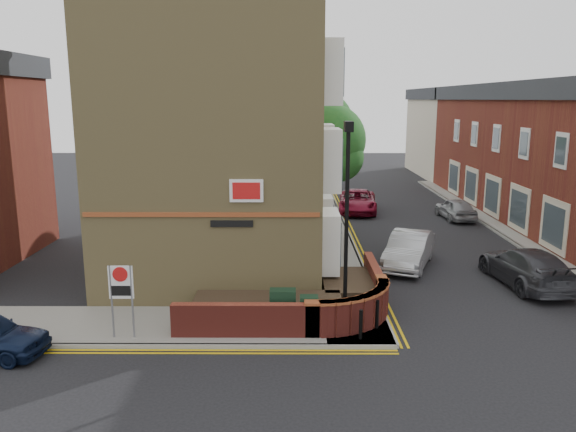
# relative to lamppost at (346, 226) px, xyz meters

# --- Properties ---
(ground) EXTENTS (120.00, 120.00, 0.00)m
(ground) POSITION_rel_lamppost_xyz_m (-1.60, -1.20, -3.34)
(ground) COLOR black
(ground) RESTS_ON ground
(pavement_corner) EXTENTS (13.00, 3.00, 0.12)m
(pavement_corner) POSITION_rel_lamppost_xyz_m (-5.10, 0.30, -3.28)
(pavement_corner) COLOR gray
(pavement_corner) RESTS_ON ground
(pavement_main) EXTENTS (2.00, 32.00, 0.12)m
(pavement_main) POSITION_rel_lamppost_xyz_m (0.40, 14.80, -3.28)
(pavement_main) COLOR gray
(pavement_main) RESTS_ON ground
(pavement_far) EXTENTS (4.00, 40.00, 0.12)m
(pavement_far) POSITION_rel_lamppost_xyz_m (11.40, 11.80, -3.28)
(pavement_far) COLOR gray
(pavement_far) RESTS_ON ground
(kerb_side) EXTENTS (13.00, 0.15, 0.12)m
(kerb_side) POSITION_rel_lamppost_xyz_m (-5.10, -1.20, -3.28)
(kerb_side) COLOR gray
(kerb_side) RESTS_ON ground
(kerb_main_near) EXTENTS (0.15, 32.00, 0.12)m
(kerb_main_near) POSITION_rel_lamppost_xyz_m (1.40, 14.80, -3.28)
(kerb_main_near) COLOR gray
(kerb_main_near) RESTS_ON ground
(kerb_main_far) EXTENTS (0.15, 40.00, 0.12)m
(kerb_main_far) POSITION_rel_lamppost_xyz_m (9.40, 11.80, -3.28)
(kerb_main_far) COLOR gray
(kerb_main_far) RESTS_ON ground
(yellow_lines_side) EXTENTS (13.00, 0.28, 0.01)m
(yellow_lines_side) POSITION_rel_lamppost_xyz_m (-5.10, -1.45, -3.34)
(yellow_lines_side) COLOR gold
(yellow_lines_side) RESTS_ON ground
(yellow_lines_main) EXTENTS (0.28, 32.00, 0.01)m
(yellow_lines_main) POSITION_rel_lamppost_xyz_m (1.65, 14.80, -3.34)
(yellow_lines_main) COLOR gold
(yellow_lines_main) RESTS_ON ground
(corner_building) EXTENTS (8.95, 10.40, 13.60)m
(corner_building) POSITION_rel_lamppost_xyz_m (-4.44, 6.80, 2.88)
(corner_building) COLOR #9E8954
(corner_building) RESTS_ON ground
(garden_wall) EXTENTS (6.80, 6.00, 1.20)m
(garden_wall) POSITION_rel_lamppost_xyz_m (-1.60, 1.30, -3.34)
(garden_wall) COLOR maroon
(garden_wall) RESTS_ON ground
(lamppost) EXTENTS (0.25, 0.50, 6.30)m
(lamppost) POSITION_rel_lamppost_xyz_m (0.00, 0.00, 0.00)
(lamppost) COLOR black
(lamppost) RESTS_ON pavement_corner
(utility_cabinet_large) EXTENTS (0.80, 0.45, 1.20)m
(utility_cabinet_large) POSITION_rel_lamppost_xyz_m (-1.90, 0.10, -2.62)
(utility_cabinet_large) COLOR black
(utility_cabinet_large) RESTS_ON pavement_corner
(utility_cabinet_small) EXTENTS (0.55, 0.40, 1.10)m
(utility_cabinet_small) POSITION_rel_lamppost_xyz_m (-1.10, -0.20, -2.67)
(utility_cabinet_small) COLOR black
(utility_cabinet_small) RESTS_ON pavement_corner
(bollard_near) EXTENTS (0.11, 0.11, 0.90)m
(bollard_near) POSITION_rel_lamppost_xyz_m (0.40, -0.80, -2.77)
(bollard_near) COLOR black
(bollard_near) RESTS_ON pavement_corner
(bollard_far) EXTENTS (0.11, 0.11, 0.90)m
(bollard_far) POSITION_rel_lamppost_xyz_m (1.00, -0.00, -2.77)
(bollard_far) COLOR black
(bollard_far) RESTS_ON pavement_corner
(zone_sign) EXTENTS (0.72, 0.07, 2.20)m
(zone_sign) POSITION_rel_lamppost_xyz_m (-6.60, -0.70, -1.70)
(zone_sign) COLOR slate
(zone_sign) RESTS_ON pavement_corner
(far_terrace) EXTENTS (5.40, 30.40, 8.00)m
(far_terrace) POSITION_rel_lamppost_xyz_m (12.90, 15.80, 0.70)
(far_terrace) COLOR maroon
(far_terrace) RESTS_ON ground
(far_terrace_cream) EXTENTS (5.40, 12.40, 8.00)m
(far_terrace_cream) POSITION_rel_lamppost_xyz_m (12.90, 36.80, 0.71)
(far_terrace_cream) COLOR beige
(far_terrace_cream) RESTS_ON ground
(tree_near) EXTENTS (3.64, 3.65, 6.70)m
(tree_near) POSITION_rel_lamppost_xyz_m (0.40, 12.85, 1.36)
(tree_near) COLOR #382B1E
(tree_near) RESTS_ON pavement_main
(tree_mid) EXTENTS (4.03, 4.03, 7.42)m
(tree_mid) POSITION_rel_lamppost_xyz_m (0.40, 20.85, 1.85)
(tree_mid) COLOR #382B1E
(tree_mid) RESTS_ON pavement_main
(tree_far) EXTENTS (3.81, 3.81, 7.00)m
(tree_far) POSITION_rel_lamppost_xyz_m (0.40, 28.85, 1.57)
(tree_far) COLOR #382B1E
(tree_far) RESTS_ON pavement_main
(traffic_light_assembly) EXTENTS (0.20, 0.16, 4.20)m
(traffic_light_assembly) POSITION_rel_lamppost_xyz_m (0.80, 23.80, -0.56)
(traffic_light_assembly) COLOR black
(traffic_light_assembly) RESTS_ON pavement_main
(silver_car_near) EXTENTS (3.09, 4.71, 1.47)m
(silver_car_near) POSITION_rel_lamppost_xyz_m (3.40, 6.93, -2.61)
(silver_car_near) COLOR #A4A7AC
(silver_car_near) RESTS_ON ground
(red_car_main) EXTENTS (2.83, 5.22, 1.39)m
(red_car_main) POSITION_rel_lamppost_xyz_m (2.58, 18.78, -2.65)
(red_car_main) COLOR maroon
(red_car_main) RESTS_ON ground
(grey_car_far) EXTENTS (2.52, 5.19, 1.46)m
(grey_car_far) POSITION_rel_lamppost_xyz_m (7.40, 4.48, -2.62)
(grey_car_far) COLOR #313136
(grey_car_far) RESTS_ON ground
(silver_car_far) EXTENTS (1.79, 3.87, 1.28)m
(silver_car_far) POSITION_rel_lamppost_xyz_m (8.19, 16.61, -2.70)
(silver_car_far) COLOR gray
(silver_car_far) RESTS_ON ground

